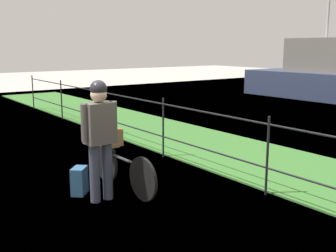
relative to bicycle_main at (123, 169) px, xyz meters
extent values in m
plane|color=#B2ADA3|center=(0.11, -0.73, -0.33)|extent=(60.00, 60.00, 0.00)
cube|color=#38702D|center=(0.11, 2.87, -0.32)|extent=(27.00, 2.40, 0.03)
cylinder|color=black|center=(-8.89, 1.58, 0.25)|extent=(0.04, 0.04, 1.16)
cylinder|color=black|center=(-6.32, 1.58, 0.25)|extent=(0.04, 0.04, 1.16)
cylinder|color=black|center=(-3.75, 1.58, 0.25)|extent=(0.04, 0.04, 1.16)
cylinder|color=black|center=(-1.18, 1.58, 0.25)|extent=(0.04, 0.04, 1.16)
cylinder|color=black|center=(1.40, 1.58, 0.25)|extent=(0.04, 0.04, 1.16)
cylinder|color=black|center=(0.11, 1.58, 0.07)|extent=(18.00, 0.03, 0.03)
cylinder|color=black|center=(0.11, 1.58, 0.71)|extent=(18.00, 0.03, 0.03)
cylinder|color=black|center=(0.54, 0.02, -0.02)|extent=(0.63, 0.06, 0.63)
cylinder|color=black|center=(-0.50, -0.02, -0.02)|extent=(0.63, 0.06, 0.63)
cylinder|color=#2D2D33|center=(0.02, 0.00, 0.15)|extent=(0.81, 0.07, 0.04)
cube|color=black|center=(-0.38, -0.01, 0.19)|extent=(0.20, 0.10, 0.06)
cube|color=slate|center=(-0.38, -0.01, 0.28)|extent=(0.36, 0.17, 0.02)
cube|color=brown|center=(-0.38, -0.01, 0.42)|extent=(0.39, 0.29, 0.26)
ellipsoid|color=tan|center=(-0.38, -0.01, 0.62)|extent=(0.28, 0.15, 0.13)
sphere|color=tan|center=(-0.26, -0.01, 0.68)|extent=(0.11, 0.11, 0.11)
cylinder|color=#383D51|center=(0.18, -0.34, 0.08)|extent=(0.14, 0.14, 0.82)
cylinder|color=#383D51|center=(0.19, -0.54, 0.08)|extent=(0.14, 0.14, 0.82)
cube|color=#4C4742|center=(0.18, -0.44, 0.77)|extent=(0.27, 0.41, 0.56)
cylinder|color=#4C4742|center=(0.18, -0.22, 0.79)|extent=(0.10, 0.10, 0.50)
cylinder|color=#4C4742|center=(0.19, -0.66, 0.79)|extent=(0.10, 0.10, 0.50)
sphere|color=tan|center=(0.18, -0.44, 1.16)|extent=(0.22, 0.22, 0.22)
sphere|color=black|center=(0.18, -0.44, 1.23)|extent=(0.23, 0.23, 0.23)
cube|color=#28517A|center=(-0.23, -0.59, -0.13)|extent=(0.33, 0.32, 0.40)
cube|color=#2D3856|center=(-4.73, 12.20, 0.21)|extent=(6.63, 2.34, 1.08)
cube|color=slate|center=(-4.73, 12.20, 1.44)|extent=(2.92, 1.63, 1.38)
cylinder|color=#B2B2B2|center=(-4.73, 12.20, 2.93)|extent=(0.10, 0.10, 1.60)
camera|label=1|loc=(5.12, -2.89, 1.78)|focal=43.70mm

